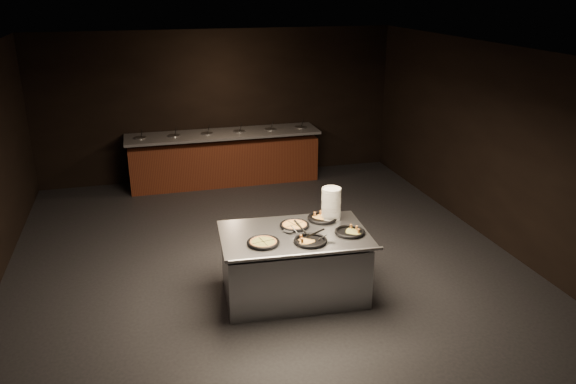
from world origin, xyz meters
name	(u,v)px	position (x,y,z in m)	size (l,w,h in m)	color
room	(264,165)	(0.00, 0.00, 1.45)	(7.02, 8.02, 2.92)	black
salad_bar	(225,161)	(0.00, 3.56, 0.44)	(3.70, 0.83, 1.18)	#592815
serving_counter	(294,266)	(0.15, -0.92, 0.41)	(1.86, 1.27, 0.85)	#B3B5BA
plate_stack	(331,204)	(0.73, -0.60, 1.06)	(0.25, 0.25, 0.41)	white
pan_veggie_whole	(263,242)	(-0.27, -1.11, 0.87)	(0.38, 0.38, 0.04)	black
pan_cheese_whole	(295,225)	(0.21, -0.73, 0.87)	(0.37, 0.37, 0.04)	black
pan_cheese_slices_a	(322,218)	(0.62, -0.60, 0.87)	(0.38, 0.38, 0.04)	black
pan_cheese_slices_b	(311,241)	(0.27, -1.21, 0.87)	(0.40, 0.40, 0.04)	black
pan_veggie_slices	(350,232)	(0.80, -1.09, 0.87)	(0.37, 0.37, 0.04)	black
server_left	(297,228)	(0.18, -0.96, 0.94)	(0.26, 0.30, 0.18)	#B3B5BA
server_right	(320,235)	(0.38, -1.21, 0.93)	(0.33, 0.18, 0.17)	#B3B5BA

